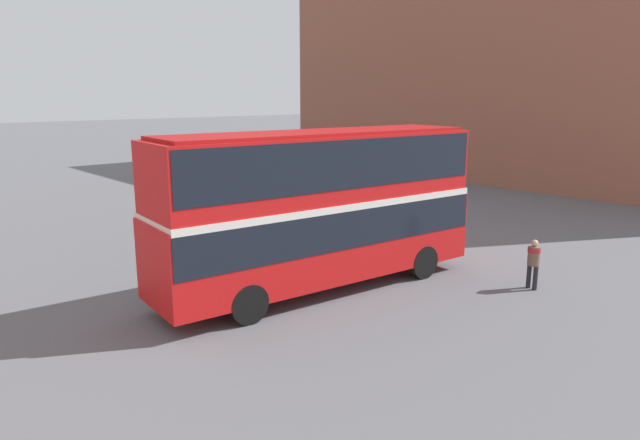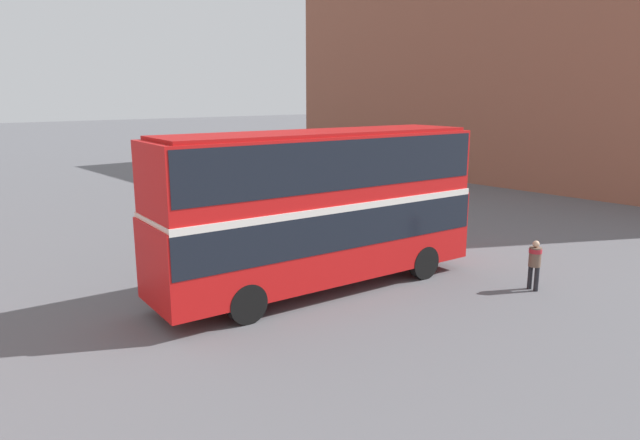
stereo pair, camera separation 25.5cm
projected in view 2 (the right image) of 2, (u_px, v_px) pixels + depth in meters
ground_plane at (280, 289)px, 17.51m from camera, size 240.00×240.00×0.00m
building_row_right at (513, 58)px, 39.06m from camera, size 8.52×35.07×16.54m
double_decker_bus at (320, 200)px, 16.99m from camera, size 10.58×3.52×4.82m
pedestrian_foreground at (535, 260)px, 17.26m from camera, size 0.44×0.44×1.56m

